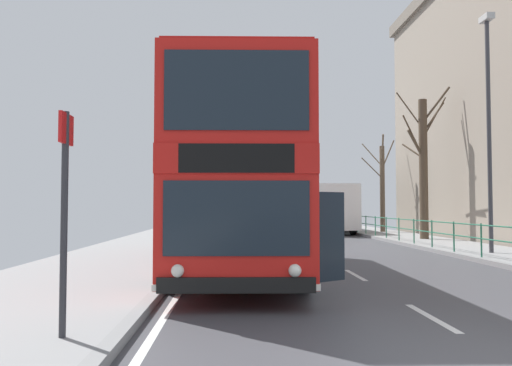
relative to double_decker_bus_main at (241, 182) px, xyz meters
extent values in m
cube|color=silver|center=(2.74, -5.58, -2.27)|extent=(0.12, 2.00, 0.00)
cube|color=silver|center=(2.74, -0.78, -2.27)|extent=(0.12, 2.00, 0.00)
cube|color=silver|center=(2.74, 4.02, -2.27)|extent=(0.12, 2.00, 0.00)
cube|color=silver|center=(2.74, 8.82, -2.27)|extent=(0.12, 2.00, 0.00)
cube|color=silver|center=(2.74, 13.62, -2.27)|extent=(0.12, 2.00, 0.00)
cube|color=silver|center=(2.74, 18.42, -2.27)|extent=(0.12, 2.00, 0.00)
cube|color=silver|center=(2.74, 23.22, -2.27)|extent=(0.12, 2.00, 0.00)
cube|color=silver|center=(2.74, 28.02, -2.27)|extent=(0.12, 2.00, 0.00)
cube|color=silver|center=(2.74, 32.82, -2.27)|extent=(0.12, 2.00, 0.00)
cube|color=silver|center=(2.74, 37.62, -2.27)|extent=(0.12, 2.00, 0.00)
cube|color=silver|center=(2.74, 42.42, -2.27)|extent=(0.12, 2.00, 0.00)
cube|color=red|center=(0.00, 0.02, -1.02)|extent=(2.82, 10.65, 1.80)
cube|color=red|center=(0.00, 0.02, 0.11)|extent=(2.83, 10.71, 0.47)
cube|color=red|center=(0.00, 0.02, 1.16)|extent=(2.82, 10.65, 1.64)
cube|color=#A91511|center=(0.00, 0.02, 2.02)|extent=(2.73, 10.33, 0.08)
cube|color=#19232D|center=(-0.14, -5.29, -0.81)|extent=(2.23, 0.09, 1.15)
cube|color=black|center=(-0.14, -5.30, 0.11)|extent=(1.78, 0.08, 0.45)
cube|color=#19232D|center=(-0.14, -5.29, 1.16)|extent=(2.23, 0.09, 1.25)
cube|color=black|center=(-0.14, -5.30, -1.82)|extent=(2.41, 0.14, 0.24)
cube|color=white|center=(0.00, 0.02, -1.86)|extent=(2.84, 10.71, 0.10)
cube|color=#19232D|center=(1.29, 0.25, -0.77)|extent=(0.24, 8.26, 0.93)
cube|color=#19232D|center=(1.28, -0.02, 1.25)|extent=(0.27, 9.53, 0.98)
cube|color=#19232D|center=(-1.28, 0.31, -0.77)|extent=(0.24, 8.26, 0.93)
cube|color=#19232D|center=(-1.28, 0.05, 1.25)|extent=(0.27, 9.53, 0.98)
sphere|color=white|center=(0.75, -5.33, -1.60)|extent=(0.21, 0.21, 0.20)
sphere|color=white|center=(-1.03, -5.28, -1.60)|extent=(0.21, 0.21, 0.20)
cube|color=#19232D|center=(1.43, -4.27, -1.15)|extent=(0.69, 0.47, 1.54)
cube|color=black|center=(1.10, -3.96, -1.15)|extent=(0.12, 0.90, 1.54)
cylinder|color=black|center=(1.14, -3.11, -1.75)|extent=(0.33, 1.05, 1.04)
cylinder|color=black|center=(-1.30, -3.05, -1.75)|extent=(0.33, 1.05, 1.04)
cylinder|color=black|center=(1.31, 3.38, -1.75)|extent=(0.33, 1.05, 1.04)
cylinder|color=black|center=(-1.13, 3.44, -1.75)|extent=(0.33, 1.05, 1.04)
cube|color=white|center=(5.64, 20.36, -0.65)|extent=(2.50, 10.27, 2.61)
cube|color=#19232D|center=(4.42, 20.35, -0.28)|extent=(0.10, 8.71, 1.25)
cube|color=#19232D|center=(6.85, 20.37, -0.28)|extent=(0.10, 8.71, 1.25)
cube|color=#19232D|center=(5.59, 25.50, -0.39)|extent=(2.07, 0.05, 1.57)
cylinder|color=black|center=(4.45, 23.48, -1.79)|extent=(0.29, 0.96, 0.96)
cylinder|color=black|center=(6.76, 23.50, -1.79)|extent=(0.29, 0.96, 0.96)
cylinder|color=black|center=(4.51, 17.02, -1.79)|extent=(0.29, 0.96, 0.96)
cylinder|color=black|center=(6.82, 17.04, -1.79)|extent=(0.29, 0.96, 0.96)
cylinder|color=#236B4C|center=(7.19, 2.00, -1.63)|extent=(0.05, 0.05, 1.00)
cylinder|color=#236B4C|center=(7.19, 3.93, -1.63)|extent=(0.05, 0.05, 1.00)
cylinder|color=#236B4C|center=(7.19, 5.86, -1.63)|extent=(0.05, 0.05, 1.00)
cylinder|color=#236B4C|center=(7.19, 7.79, -1.63)|extent=(0.05, 0.05, 1.00)
cylinder|color=#236B4C|center=(7.19, 9.72, -1.63)|extent=(0.05, 0.05, 1.00)
cylinder|color=#236B4C|center=(7.19, 11.65, -1.63)|extent=(0.05, 0.05, 1.00)
cylinder|color=#236B4C|center=(7.19, 13.58, -1.63)|extent=(0.05, 0.05, 1.00)
cylinder|color=#236B4C|center=(7.19, 15.50, -1.63)|extent=(0.05, 0.05, 1.00)
cylinder|color=#236B4C|center=(7.19, 17.43, -1.63)|extent=(0.05, 0.05, 1.00)
cylinder|color=#236B4C|center=(7.19, 19.36, -1.63)|extent=(0.05, 0.05, 1.00)
cylinder|color=#236B4C|center=(7.19, 21.29, -1.63)|extent=(0.05, 0.05, 1.00)
cylinder|color=#236B4C|center=(7.19, 4.90, -1.18)|extent=(0.04, 32.78, 0.04)
cylinder|color=#236B4C|center=(7.19, 4.90, -1.58)|extent=(0.04, 32.78, 0.04)
cylinder|color=#2D2D33|center=(-2.15, -7.11, -0.83)|extent=(0.08, 0.08, 2.61)
cube|color=red|center=(-2.15, -7.09, 0.28)|extent=(0.04, 0.44, 0.36)
cylinder|color=#38383D|center=(8.23, 3.48, 1.70)|extent=(0.14, 0.14, 7.65)
cube|color=#B2B2AD|center=(8.23, 3.48, 5.64)|extent=(0.28, 0.60, 0.20)
cylinder|color=#4C3D2D|center=(8.76, 10.86, 1.16)|extent=(0.40, 0.40, 6.57)
cylinder|color=#4C3D2D|center=(8.24, 11.17, 3.97)|extent=(1.12, 0.71, 1.89)
cylinder|color=#4C3D2D|center=(8.47, 11.47, 2.05)|extent=(0.66, 1.29, 0.87)
cylinder|color=#4C3D2D|center=(8.34, 10.68, 2.29)|extent=(0.96, 0.49, 1.35)
cylinder|color=#4C3D2D|center=(9.26, 10.84, 3.56)|extent=(1.07, 0.14, 1.53)
cylinder|color=#4C3D2D|center=(8.21, 10.62, 2.64)|extent=(1.19, 0.58, 1.96)
cylinder|color=#4C3D2D|center=(9.32, 10.63, 4.15)|extent=(1.23, 0.58, 1.65)
cylinder|color=#4C3D2D|center=(9.28, 10.78, 3.55)|extent=(1.10, 0.24, 1.96)
cylinder|color=brown|center=(8.79, 17.75, 0.45)|extent=(0.30, 0.30, 5.16)
cylinder|color=brown|center=(8.15, 17.69, 1.70)|extent=(1.33, 0.18, 1.26)
cylinder|color=brown|center=(8.34, 18.37, 2.56)|extent=(0.97, 1.32, 1.55)
cylinder|color=brown|center=(8.68, 17.24, 2.82)|extent=(0.33, 1.12, 1.61)
cylinder|color=brown|center=(9.26, 18.08, 2.56)|extent=(1.04, 0.77, 1.84)
camera|label=1|loc=(-0.19, -13.25, -0.63)|focal=36.64mm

